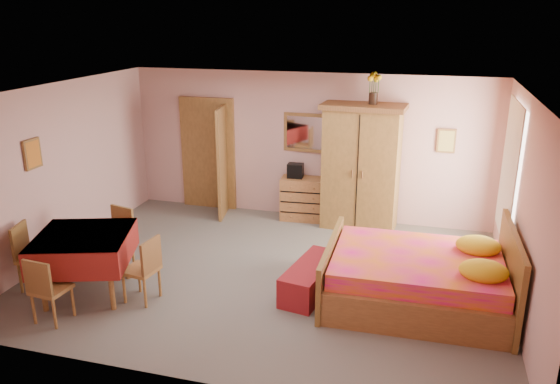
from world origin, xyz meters
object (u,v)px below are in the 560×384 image
(sunflower_vase, at_px, (374,88))
(chair_west, at_px, (36,256))
(floor_lamp, at_px, (331,165))
(dining_table, at_px, (86,264))
(chest_of_drawers, at_px, (304,199))
(bed, at_px, (417,264))
(chair_east, at_px, (141,269))
(wardrobe, at_px, (361,167))
(chair_south, at_px, (51,288))
(bench, at_px, (311,278))
(stereo, at_px, (295,171))
(chair_north, at_px, (115,240))
(wall_mirror, at_px, (308,133))

(sunflower_vase, xyz_separation_m, chair_west, (-4.03, -3.39, -1.95))
(floor_lamp, relative_size, dining_table, 1.75)
(chest_of_drawers, bearing_deg, bed, -55.14)
(chest_of_drawers, distance_m, chair_west, 4.51)
(sunflower_vase, distance_m, chair_west, 5.62)
(chair_east, bearing_deg, floor_lamp, -20.46)
(wardrobe, bearing_deg, chair_south, -123.87)
(bench, height_order, chair_south, chair_south)
(wardrobe, distance_m, bench, 2.69)
(stereo, xyz_separation_m, chair_north, (-2.00, -2.71, -0.45))
(sunflower_vase, height_order, chair_east, sunflower_vase)
(sunflower_vase, relative_size, chair_north, 0.57)
(chest_of_drawers, relative_size, chair_east, 0.94)
(chest_of_drawers, xyz_separation_m, chair_west, (-2.88, -3.47, 0.07))
(stereo, height_order, chair_north, stereo)
(bed, height_order, chair_east, bed)
(chair_north, bearing_deg, chair_south, 104.92)
(bed, xyz_separation_m, chair_south, (-4.20, -1.61, -0.11))
(bench, height_order, chair_east, chair_east)
(dining_table, distance_m, chair_west, 0.76)
(sunflower_vase, bearing_deg, chair_west, -139.90)
(floor_lamp, distance_m, wardrobe, 0.58)
(chair_south, distance_m, chair_west, 1.00)
(dining_table, bearing_deg, sunflower_vase, 45.94)
(stereo, distance_m, dining_table, 4.01)
(stereo, relative_size, floor_lamp, 0.13)
(dining_table, bearing_deg, chest_of_drawers, 58.44)
(bench, height_order, dining_table, dining_table)
(chair_west, xyz_separation_m, chair_east, (1.53, 0.07, -0.02))
(chair_north, bearing_deg, dining_table, 107.05)
(chest_of_drawers, distance_m, bed, 3.26)
(chair_west, bearing_deg, chair_south, 34.07)
(chair_west, bearing_deg, dining_table, 77.12)
(stereo, relative_size, sunflower_vase, 0.53)
(bed, bearing_deg, chair_east, -166.58)
(floor_lamp, bearing_deg, bench, -84.59)
(stereo, height_order, bed, bed)
(wardrobe, height_order, chair_south, wardrobe)
(stereo, relative_size, chair_east, 0.31)
(floor_lamp, relative_size, bed, 0.88)
(wall_mirror, height_order, chair_north, wall_mirror)
(chair_west, bearing_deg, chair_north, 122.97)
(chair_west, bearing_deg, sunflower_vase, 116.22)
(floor_lamp, relative_size, wardrobe, 0.95)
(stereo, xyz_separation_m, wardrobe, (1.17, -0.10, 0.17))
(stereo, bearing_deg, chair_south, -115.52)
(dining_table, relative_size, chair_east, 1.33)
(wardrobe, bearing_deg, stereo, 179.20)
(floor_lamp, xyz_separation_m, bench, (0.26, -2.71, -0.82))
(sunflower_vase, bearing_deg, chair_east, -126.94)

